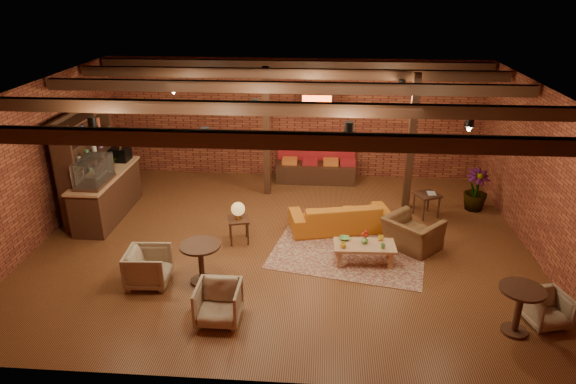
# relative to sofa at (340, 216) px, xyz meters

# --- Properties ---
(floor) EXTENTS (10.00, 10.00, 0.00)m
(floor) POSITION_rel_sofa_xyz_m (-1.20, -0.70, -0.31)
(floor) COLOR #3C1A0F
(floor) RESTS_ON ground
(ceiling) EXTENTS (10.00, 8.00, 0.02)m
(ceiling) POSITION_rel_sofa_xyz_m (-1.20, -0.70, 2.89)
(ceiling) COLOR black
(ceiling) RESTS_ON wall_back
(wall_back) EXTENTS (10.00, 0.02, 3.20)m
(wall_back) POSITION_rel_sofa_xyz_m (-1.20, 3.30, 1.29)
(wall_back) COLOR maroon
(wall_back) RESTS_ON ground
(wall_front) EXTENTS (10.00, 0.02, 3.20)m
(wall_front) POSITION_rel_sofa_xyz_m (-1.20, -4.70, 1.29)
(wall_front) COLOR maroon
(wall_front) RESTS_ON ground
(wall_left) EXTENTS (0.02, 8.00, 3.20)m
(wall_left) POSITION_rel_sofa_xyz_m (-6.20, -0.70, 1.29)
(wall_left) COLOR maroon
(wall_left) RESTS_ON ground
(wall_right) EXTENTS (0.02, 8.00, 3.20)m
(wall_right) POSITION_rel_sofa_xyz_m (3.80, -0.70, 1.29)
(wall_right) COLOR maroon
(wall_right) RESTS_ON ground
(ceiling_beams) EXTENTS (9.80, 6.40, 0.22)m
(ceiling_beams) POSITION_rel_sofa_xyz_m (-1.20, -0.70, 2.77)
(ceiling_beams) COLOR black
(ceiling_beams) RESTS_ON ceiling
(ceiling_pipe) EXTENTS (9.60, 0.12, 0.12)m
(ceiling_pipe) POSITION_rel_sofa_xyz_m (-1.20, 0.90, 2.54)
(ceiling_pipe) COLOR black
(ceiling_pipe) RESTS_ON ceiling
(post_left) EXTENTS (0.16, 0.16, 3.20)m
(post_left) POSITION_rel_sofa_xyz_m (-1.80, 1.90, 1.29)
(post_left) COLOR black
(post_left) RESTS_ON ground
(post_right) EXTENTS (0.16, 0.16, 3.20)m
(post_right) POSITION_rel_sofa_xyz_m (1.60, 1.30, 1.29)
(post_right) COLOR black
(post_right) RESTS_ON ground
(service_counter) EXTENTS (0.80, 2.50, 1.60)m
(service_counter) POSITION_rel_sofa_xyz_m (-5.30, 0.30, 0.49)
(service_counter) COLOR black
(service_counter) RESTS_ON ground
(plant_counter) EXTENTS (0.35, 0.39, 0.30)m
(plant_counter) POSITION_rel_sofa_xyz_m (-5.20, 0.50, 0.91)
(plant_counter) COLOR #337F33
(plant_counter) RESTS_ON service_counter
(shelving_hutch) EXTENTS (0.52, 2.00, 2.40)m
(shelving_hutch) POSITION_rel_sofa_xyz_m (-5.70, 0.40, 0.89)
(shelving_hutch) COLOR black
(shelving_hutch) RESTS_ON ground
(banquette) EXTENTS (2.10, 0.70, 1.00)m
(banquette) POSITION_rel_sofa_xyz_m (-0.60, 2.85, 0.19)
(banquette) COLOR maroon
(banquette) RESTS_ON ground
(service_sign) EXTENTS (0.86, 0.06, 0.30)m
(service_sign) POSITION_rel_sofa_xyz_m (-0.60, 2.40, 2.04)
(service_sign) COLOR #FF4819
(service_sign) RESTS_ON ceiling
(ceiling_spotlights) EXTENTS (6.40, 4.40, 0.28)m
(ceiling_spotlights) POSITION_rel_sofa_xyz_m (-1.20, -0.70, 2.55)
(ceiling_spotlights) COLOR black
(ceiling_spotlights) RESTS_ON ceiling
(rug) EXTENTS (3.38, 2.83, 0.01)m
(rug) POSITION_rel_sofa_xyz_m (0.17, -0.96, -0.31)
(rug) COLOR maroon
(rug) RESTS_ON floor
(sofa) EXTENTS (2.29, 1.32, 0.63)m
(sofa) POSITION_rel_sofa_xyz_m (0.00, 0.00, 0.00)
(sofa) COLOR #B76019
(sofa) RESTS_ON floor
(coffee_table) EXTENTS (1.19, 0.62, 0.65)m
(coffee_table) POSITION_rel_sofa_xyz_m (0.43, -1.40, 0.04)
(coffee_table) COLOR #A5714D
(coffee_table) RESTS_ON floor
(side_table_lamp) EXTENTS (0.52, 0.52, 0.89)m
(side_table_lamp) POSITION_rel_sofa_xyz_m (-2.11, -0.73, 0.37)
(side_table_lamp) COLOR black
(side_table_lamp) RESTS_ON floor
(round_table_left) EXTENTS (0.73, 0.73, 0.76)m
(round_table_left) POSITION_rel_sofa_xyz_m (-2.53, -2.29, 0.20)
(round_table_left) COLOR black
(round_table_left) RESTS_ON floor
(armchair_a) EXTENTS (0.72, 0.76, 0.75)m
(armchair_a) POSITION_rel_sofa_xyz_m (-3.46, -2.43, 0.06)
(armchair_a) COLOR #C3B197
(armchair_a) RESTS_ON floor
(armchair_b) EXTENTS (0.70, 0.66, 0.72)m
(armchair_b) POSITION_rel_sofa_xyz_m (-2.00, -3.40, 0.04)
(armchair_b) COLOR #C3B197
(armchair_b) RESTS_ON floor
(armchair_right) EXTENTS (1.19, 1.18, 0.89)m
(armchair_right) POSITION_rel_sofa_xyz_m (1.44, -0.75, 0.13)
(armchair_right) COLOR brown
(armchair_right) RESTS_ON floor
(side_table_book) EXTENTS (0.66, 0.66, 0.58)m
(side_table_book) POSITION_rel_sofa_xyz_m (1.99, 0.83, 0.20)
(side_table_book) COLOR black
(side_table_book) RESTS_ON floor
(round_table_right) EXTENTS (0.68, 0.68, 0.80)m
(round_table_right) POSITION_rel_sofa_xyz_m (2.66, -3.35, 0.22)
(round_table_right) COLOR black
(round_table_right) RESTS_ON floor
(armchair_far) EXTENTS (0.71, 0.69, 0.61)m
(armchair_far) POSITION_rel_sofa_xyz_m (3.20, -3.10, -0.01)
(armchair_far) COLOR #C3B197
(armchair_far) RESTS_ON floor
(plant_tall) EXTENTS (1.97, 1.97, 2.99)m
(plant_tall) POSITION_rel_sofa_xyz_m (3.20, 1.29, 1.18)
(plant_tall) COLOR #4C7F4C
(plant_tall) RESTS_ON floor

